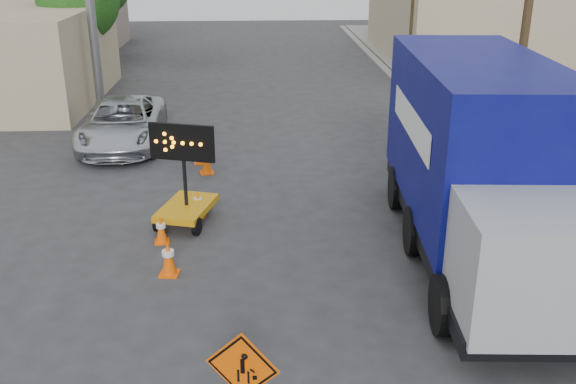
{
  "coord_description": "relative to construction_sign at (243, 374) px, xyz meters",
  "views": [
    {
      "loc": [
        0.08,
        -8.88,
        6.77
      ],
      "look_at": [
        0.71,
        3.78,
        1.76
      ],
      "focal_mm": 40.0,
      "sensor_mm": 36.0,
      "label": 1
    }
  ],
  "objects": [
    {
      "name": "curb_right",
      "position": [
        7.4,
        16.07,
        -0.75
      ],
      "size": [
        0.4,
        60.0,
        0.12
      ],
      "primitive_type": "cube",
      "color": "gray",
      "rests_on": "ground"
    },
    {
      "name": "cone_b",
      "position": [
        -2.05,
        6.17,
        -0.46
      ],
      "size": [
        0.4,
        0.4,
        0.69
      ],
      "rotation": [
        0.0,
        0.0,
        0.15
      ],
      "color": "#FF5905",
      "rests_on": "ground"
    },
    {
      "name": "cone_a",
      "position": [
        -1.68,
        4.58,
        -0.4
      ],
      "size": [
        0.46,
        0.46,
        0.81
      ],
      "rotation": [
        0.0,
        0.0,
        -0.13
      ],
      "color": "#FF5905",
      "rests_on": "ground"
    },
    {
      "name": "cone_c",
      "position": [
        -1.3,
        7.69,
        -0.45
      ],
      "size": [
        0.39,
        0.39,
        0.72
      ],
      "rotation": [
        0.0,
        0.0,
        -0.06
      ],
      "color": "#FF5905",
      "rests_on": "ground"
    },
    {
      "name": "tree_left_near",
      "position": [
        -7.8,
        23.07,
        3.36
      ],
      "size": [
        3.71,
        3.71,
        6.03
      ],
      "color": "#47381E",
      "rests_on": "ground"
    },
    {
      "name": "building_right_far",
      "position": [
        13.2,
        31.07,
        1.49
      ],
      "size": [
        10.0,
        14.0,
        4.6
      ],
      "primitive_type": "cube",
      "color": "tan",
      "rests_on": "ground"
    },
    {
      "name": "cone_e",
      "position": [
        -1.6,
        11.94,
        -0.48
      ],
      "size": [
        0.36,
        0.36,
        0.66
      ],
      "rotation": [
        0.0,
        0.0,
        0.09
      ],
      "color": "#FF5905",
      "rests_on": "ground"
    },
    {
      "name": "sidewalk_right",
      "position": [
        9.7,
        16.07,
        -0.73
      ],
      "size": [
        4.0,
        60.0,
        0.15
      ],
      "primitive_type": "cube",
      "color": "gray",
      "rests_on": "ground"
    },
    {
      "name": "ground",
      "position": [
        0.2,
        1.07,
        -0.81
      ],
      "size": [
        100.0,
        100.0,
        0.0
      ],
      "primitive_type": "plane",
      "color": "#2D2D30",
      "rests_on": "ground"
    },
    {
      "name": "cone_d",
      "position": [
        -1.31,
        11.03,
        -0.4
      ],
      "size": [
        0.48,
        0.48,
        0.81
      ],
      "rotation": [
        0.0,
        0.0,
        0.18
      ],
      "color": "#FF5905",
      "rests_on": "ground"
    },
    {
      "name": "arrow_board",
      "position": [
        -1.55,
        7.29,
        -0.21
      ],
      "size": [
        1.62,
        2.08,
        2.63
      ],
      "rotation": [
        0.0,
        0.0,
        -0.28
      ],
      "color": "orange",
      "rests_on": "ground"
    },
    {
      "name": "pickup_truck",
      "position": [
        -4.4,
        14.13,
        -0.02
      ],
      "size": [
        2.87,
        5.8,
        1.58
      ],
      "primitive_type": "imported",
      "rotation": [
        0.0,
        0.0,
        0.04
      ],
      "color": "silver",
      "rests_on": "ground"
    },
    {
      "name": "construction_sign",
      "position": [
        0.0,
        0.0,
        0.0
      ],
      "size": [
        1.1,
        0.79,
        1.52
      ],
      "rotation": [
        0.0,
        0.0,
        -0.3
      ],
      "color": "black",
      "rests_on": "ground"
    },
    {
      "name": "utility_pole_near",
      "position": [
        8.2,
        11.07,
        3.88
      ],
      "size": [
        1.8,
        0.26,
        9.0
      ],
      "color": "#47381E",
      "rests_on": "ground"
    },
    {
      "name": "box_truck",
      "position": [
        5.11,
        5.19,
        1.18
      ],
      "size": [
        3.41,
        9.38,
        4.38
      ],
      "rotation": [
        0.0,
        0.0,
        -0.06
      ],
      "color": "black",
      "rests_on": "ground"
    },
    {
      "name": "storefront_left_far",
      "position": [
        -14.8,
        35.07,
        1.39
      ],
      "size": [
        12.0,
        10.0,
        4.4
      ],
      "primitive_type": "cube",
      "color": "gray",
      "rests_on": "ground"
    }
  ]
}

